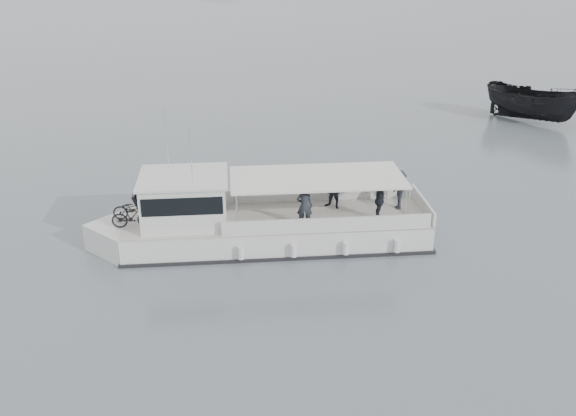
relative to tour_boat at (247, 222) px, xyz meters
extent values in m
plane|color=slate|center=(-1.01, 1.14, -1.03)|extent=(1400.00, 1400.00, 0.00)
cube|color=silver|center=(1.29, -0.18, -0.54)|extent=(13.43, 5.20, 1.42)
cube|color=silver|center=(-5.19, 0.70, -0.54)|extent=(3.52, 3.52, 1.42)
cube|color=beige|center=(1.29, -0.18, 0.17)|extent=(13.43, 5.20, 0.07)
cube|color=black|center=(1.29, -0.18, -0.97)|extent=(13.67, 5.36, 0.20)
cube|color=silver|center=(3.46, 1.23, 0.50)|extent=(8.66, 1.27, 0.65)
cube|color=silver|center=(3.02, -2.10, 0.50)|extent=(8.66, 1.27, 0.65)
cube|color=silver|center=(7.72, -1.04, 0.50)|extent=(0.57, 3.47, 0.65)
cube|color=silver|center=(-2.60, 0.35, 1.15)|extent=(3.85, 3.38, 1.96)
cube|color=black|center=(-4.27, 0.57, 1.32)|extent=(0.97, 2.78, 1.26)
cube|color=black|center=(-2.60, 0.35, 1.48)|extent=(3.64, 3.40, 0.76)
cube|color=silver|center=(-2.60, 0.35, 2.19)|extent=(4.10, 3.63, 0.11)
cube|color=silver|center=(3.02, -0.41, 1.97)|extent=(7.78, 4.23, 0.09)
cylinder|color=silver|center=(-0.64, -1.46, 1.07)|extent=(0.07, 0.07, 1.80)
cylinder|color=silver|center=(-0.23, 1.57, 1.07)|extent=(0.07, 0.07, 1.80)
cylinder|color=silver|center=(6.28, -2.39, 1.07)|extent=(0.07, 0.07, 1.80)
cylinder|color=silver|center=(6.68, 0.64, 1.07)|extent=(0.07, 0.07, 1.80)
cylinder|color=silver|center=(-3.12, 1.41, 3.61)|extent=(0.04, 0.04, 2.84)
cylinder|color=silver|center=(-2.27, -0.47, 3.39)|extent=(0.04, 0.04, 2.40)
cylinder|color=silver|center=(-0.58, -1.86, -0.48)|extent=(0.29, 0.29, 0.55)
cylinder|color=silver|center=(1.58, -2.15, -0.48)|extent=(0.29, 0.29, 0.55)
cylinder|color=silver|center=(3.74, -2.44, -0.48)|extent=(0.29, 0.29, 0.55)
cylinder|color=silver|center=(5.90, -2.73, -0.48)|extent=(0.29, 0.29, 0.55)
imported|color=black|center=(-4.70, 1.07, 0.66)|extent=(1.94, 0.90, 0.98)
imported|color=black|center=(-4.82, 0.20, 0.69)|extent=(1.77, 0.71, 1.04)
imported|color=#262932|center=(2.24, -1.29, 1.09)|extent=(0.77, 0.61, 1.83)
imported|color=#262932|center=(3.99, 0.23, 1.09)|extent=(1.12, 1.12, 1.83)
imported|color=#262932|center=(5.53, -1.40, 1.09)|extent=(0.68, 1.15, 1.83)
imported|color=#262932|center=(6.76, -0.47, 1.09)|extent=(0.87, 1.28, 1.83)
imported|color=black|center=(23.13, 14.62, 0.33)|extent=(6.25, 7.25, 2.72)
camera|label=1|loc=(-4.00, -25.05, 11.72)|focal=40.00mm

